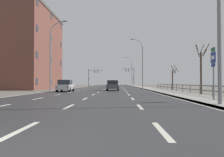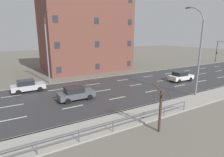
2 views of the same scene
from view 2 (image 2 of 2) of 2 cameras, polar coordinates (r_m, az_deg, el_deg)
The scene contains 10 objects.
ground_plane at distance 32.30m, azimuth 19.24°, elevation -0.14°, with size 160.00×160.00×0.12m.
road_asphalt_strip at distance 42.00m, azimuth 30.05°, elevation 1.90°, with size 14.00×120.00×0.03m.
street_lamp_midground at distance 23.10m, azimuth 26.01°, elevation 7.14°, with size 2.58×0.24×10.48m.
street_lamp_left_bank at distance 28.25m, azimuth -20.03°, elevation 8.58°, with size 2.53×0.24×10.44m.
traffic_signal_left at distance 56.59m, azimuth 31.71°, elevation 8.37°, with size 5.00×0.36×5.85m.
car_far_right at distance 30.68m, azimuth 21.17°, elevation 0.67°, with size 1.97×4.17×1.57m.
car_mid_centre at distance 20.65m, azimuth -11.51°, elevation -4.65°, with size 1.88×4.12×1.57m.
car_distant at distance 25.69m, azimuth -25.42°, elevation -2.11°, with size 1.94×4.16×1.57m.
brick_building at distance 39.76m, azimuth -8.85°, elevation 13.98°, with size 12.75×17.53×15.13m.
bare_tree_mid at distance 13.79m, azimuth 15.29°, elevation -9.14°, with size 1.34×1.79×4.13m.
Camera 2 is at (20.29, 23.93, 7.14)m, focal length 28.51 mm.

